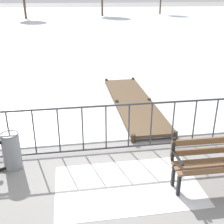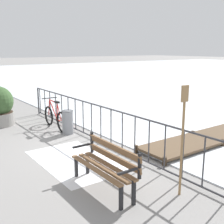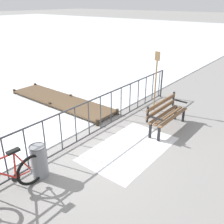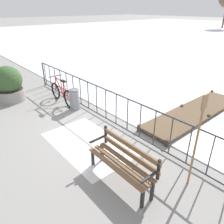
{
  "view_description": "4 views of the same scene",
  "coord_description": "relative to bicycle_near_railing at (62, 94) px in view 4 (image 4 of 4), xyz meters",
  "views": [
    {
      "loc": [
        -0.21,
        -5.22,
        3.16
      ],
      "look_at": [
        0.57,
        -0.19,
        0.99
      ],
      "focal_mm": 45.77,
      "sensor_mm": 36.0,
      "label": 1
    },
    {
      "loc": [
        6.32,
        -4.18,
        2.57
      ],
      "look_at": [
        0.24,
        0.2,
        0.91
      ],
      "focal_mm": 45.89,
      "sensor_mm": 36.0,
      "label": 2
    },
    {
      "loc": [
        -3.84,
        -4.22,
        3.45
      ],
      "look_at": [
        0.51,
        -0.77,
        0.96
      ],
      "focal_mm": 40.24,
      "sensor_mm": 36.0,
      "label": 3
    },
    {
      "loc": [
        4.68,
        -3.75,
        3.27
      ],
      "look_at": [
        0.55,
        -0.22,
        0.57
      ],
      "focal_mm": 33.99,
      "sensor_mm": 36.0,
      "label": 4
    }
  ],
  "objects": [
    {
      "name": "ground_plane",
      "position": [
        2.15,
        0.38,
        -0.37
      ],
      "size": [
        160.0,
        160.0,
        0.0
      ],
      "primitive_type": "plane",
      "color": "gray"
    },
    {
      "name": "snow_patch",
      "position": [
        2.84,
        -0.82,
        -0.36
      ],
      "size": [
        2.52,
        1.52,
        0.01
      ],
      "primitive_type": "cube",
      "color": "white",
      "rests_on": "ground"
    },
    {
      "name": "railing_fence",
      "position": [
        2.15,
        0.38,
        0.19
      ],
      "size": [
        9.06,
        0.06,
        1.07
      ],
      "color": "#38383D",
      "rests_on": "ground"
    },
    {
      "name": "bicycle_near_railing",
      "position": [
        0.0,
        0.0,
        0.0
      ],
      "size": [
        1.71,
        0.52,
        0.97
      ],
      "color": "black",
      "rests_on": "ground"
    },
    {
      "name": "park_bench",
      "position": [
        4.38,
        -0.98,
        0.14
      ],
      "size": [
        1.6,
        0.5,
        0.89
      ],
      "color": "brown",
      "rests_on": "ground"
    },
    {
      "name": "planter_with_shrub",
      "position": [
        -1.52,
        -1.37,
        0.28
      ],
      "size": [
        1.04,
        1.04,
        1.34
      ],
      "color": "gray",
      "rests_on": "ground"
    },
    {
      "name": "trash_bin",
      "position": [
        0.78,
        0.07,
        0.0
      ],
      "size": [
        0.35,
        0.35,
        0.73
      ],
      "color": "gray",
      "rests_on": "ground"
    },
    {
      "name": "oar_upright",
      "position": [
        5.36,
        -0.06,
        0.77
      ],
      "size": [
        0.04,
        0.16,
        1.98
      ],
      "color": "#937047",
      "rests_on": "ground"
    },
    {
      "name": "wooden_dock",
      "position": [
        3.78,
        2.89,
        -0.25
      ],
      "size": [
        1.1,
        4.51,
        0.2
      ],
      "color": "brown",
      "rests_on": "ground"
    }
  ]
}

